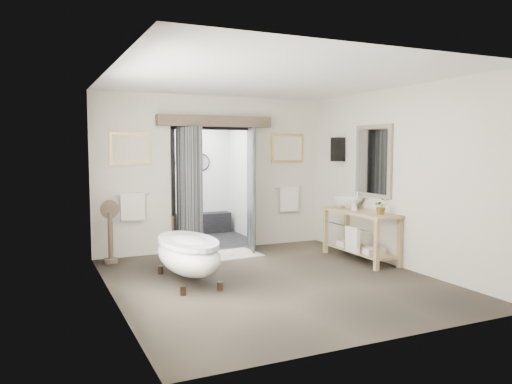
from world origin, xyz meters
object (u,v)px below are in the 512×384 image
clawfoot_tub (188,253)px  basin (348,203)px  vanity (360,231)px  rug (226,255)px

clawfoot_tub → basin: size_ratio=3.16×
vanity → rug: 2.41m
rug → clawfoot_tub: bearing=-128.3°
vanity → basin: basin is taller
rug → vanity: bearing=-33.6°
vanity → basin: bearing=81.9°
clawfoot_tub → rug: (1.13, 1.43, -0.41)m
rug → basin: 2.39m
clawfoot_tub → basin: (3.16, 0.57, 0.53)m
rug → basin: size_ratio=2.18×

